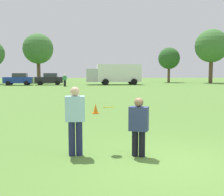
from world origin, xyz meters
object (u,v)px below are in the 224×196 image
bystander_sideline_watcher (65,80)px  parked_car_center (49,79)px  frisbee (108,107)px  traffic_cone (96,109)px  box_truck (115,73)px  parked_car_mid_left (19,79)px  player_defender (139,124)px  player_thrower (75,117)px

bystander_sideline_watcher → parked_car_center: bearing=121.4°
frisbee → bystander_sideline_watcher: (-3.56, 31.55, -0.21)m
traffic_cone → bystander_sideline_watcher: 25.32m
parked_car_center → box_truck: box_truck is taller
bystander_sideline_watcher → parked_car_mid_left: bearing=151.2°
frisbee → traffic_cone: (-0.12, 6.48, -0.93)m
parked_car_mid_left → bystander_sideline_watcher: 8.19m
player_defender → bystander_sideline_watcher: bystander_sideline_watcher is taller
frisbee → parked_car_mid_left: (-10.74, 35.49, -0.23)m
frisbee → bystander_sideline_watcher: bearing=96.4°
parked_car_mid_left → player_thrower: bearing=-74.5°
player_thrower → box_truck: bearing=82.6°
parked_car_center → parked_car_mid_left: bearing=-174.0°
frisbee → parked_car_center: size_ratio=0.06×
parked_car_center → bystander_sideline_watcher: parked_car_center is taller
bystander_sideline_watcher → traffic_cone: bearing=-82.2°
player_defender → frisbee: player_defender is taller
parked_car_mid_left → bystander_sideline_watcher: bearing=-28.8°
traffic_cone → frisbee: bearing=-89.0°
parked_car_center → traffic_cone: bearing=-78.2°
frisbee → parked_car_mid_left: bearing=106.8°
parked_car_center → box_truck: (10.13, -0.01, 0.83)m
player_defender → parked_car_mid_left: (-11.44, 35.91, 0.13)m
player_thrower → traffic_cone: (0.71, 6.68, -0.73)m
traffic_cone → parked_car_center: 30.12m
box_truck → parked_car_center: bearing=179.9°
bystander_sideline_watcher → frisbee: bearing=-83.6°
parked_car_mid_left → box_truck: box_truck is taller
box_truck → parked_car_mid_left: bearing=-178.2°
bystander_sideline_watcher → player_defender: bearing=-82.4°
frisbee → box_truck: bearing=83.8°
player_thrower → traffic_cone: player_thrower is taller
player_defender → parked_car_center: 37.03m
traffic_cone → box_truck: size_ratio=0.06×
player_thrower → parked_car_center: bearing=98.5°
box_truck → bystander_sideline_watcher: bearing=-149.4°
bystander_sideline_watcher → box_truck: bearing=30.6°
traffic_cone → parked_car_center: (-6.13, 29.48, 0.69)m
parked_car_center → bystander_sideline_watcher: (2.69, -4.41, 0.02)m
parked_car_mid_left → parked_car_center: 4.51m
parked_car_mid_left → parked_car_center: same height
frisbee → bystander_sideline_watcher: size_ratio=0.16×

